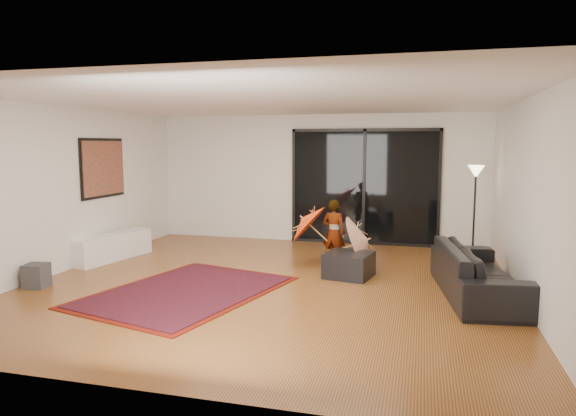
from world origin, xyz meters
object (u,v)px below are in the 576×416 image
(ottoman, at_px, (349,265))
(child, at_px, (334,233))
(sofa, at_px, (478,272))
(media_console, at_px, (112,247))

(ottoman, bearing_deg, child, 117.34)
(sofa, height_order, ottoman, sofa)
(sofa, xyz_separation_m, ottoman, (-1.86, 0.58, -0.15))
(ottoman, bearing_deg, sofa, -17.31)
(sofa, relative_size, child, 2.06)
(media_console, height_order, sofa, sofa)
(media_console, relative_size, sofa, 0.70)
(sofa, bearing_deg, media_console, 75.50)
(sofa, bearing_deg, ottoman, 64.81)
(ottoman, height_order, child, child)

